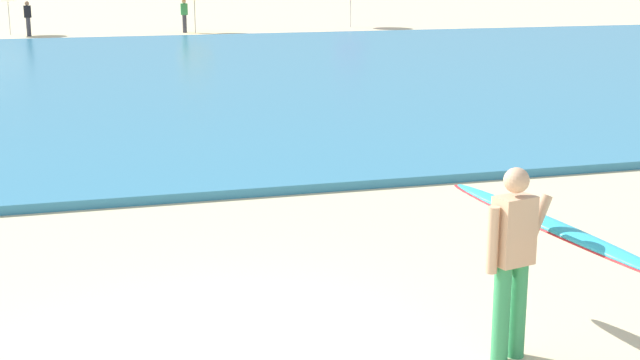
# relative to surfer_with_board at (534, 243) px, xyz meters

# --- Properties ---
(sea) EXTENTS (120.00, 28.00, 0.14)m
(sea) POSITION_rel_surfer_with_board_xyz_m (-2.49, 19.97, -0.96)
(sea) COLOR teal
(sea) RESTS_ON ground
(surfer_with_board) EXTENTS (1.22, 2.89, 1.73)m
(surfer_with_board) POSITION_rel_surfer_with_board_xyz_m (0.00, 0.00, 0.00)
(surfer_with_board) COLOR #338E56
(surfer_with_board) RESTS_ON ground
(beachgoer_near_row_left) EXTENTS (0.32, 0.20, 1.58)m
(beachgoer_near_row_left) POSITION_rel_surfer_with_board_xyz_m (-5.15, 36.88, -0.19)
(beachgoer_near_row_left) COLOR #383842
(beachgoer_near_row_left) RESTS_ON ground
(beachgoer_near_row_mid) EXTENTS (0.32, 0.20, 1.58)m
(beachgoer_near_row_mid) POSITION_rel_surfer_with_board_xyz_m (1.96, 36.94, -0.19)
(beachgoer_near_row_mid) COLOR #383842
(beachgoer_near_row_mid) RESTS_ON ground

